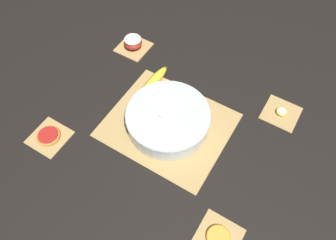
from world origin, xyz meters
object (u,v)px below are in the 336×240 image
object	(u,v)px
whole_banana	(153,82)
fruit_salad_bowl	(168,118)
apple_half	(133,43)
orange_slice_whole	(218,237)
banana_coin_single	(282,112)
grapefruit_slice	(49,136)

from	to	relation	value
whole_banana	fruit_salad_bowl	bearing A→B (deg)	-40.40
apple_half	orange_slice_whole	xyz separation A→B (m)	(0.64, -0.50, -0.02)
whole_banana	banana_coin_single	bearing A→B (deg)	16.28
orange_slice_whole	banana_coin_single	xyz separation A→B (m)	(0.00, 0.50, -0.00)
fruit_salad_bowl	grapefruit_slice	world-z (taller)	fruit_salad_bowl
banana_coin_single	grapefruit_slice	distance (m)	0.81
fruit_salad_bowl	apple_half	world-z (taller)	fruit_salad_bowl
fruit_salad_bowl	orange_slice_whole	bearing A→B (deg)	-38.35
apple_half	fruit_salad_bowl	bearing A→B (deg)	-38.22
whole_banana	orange_slice_whole	world-z (taller)	whole_banana
fruit_salad_bowl	orange_slice_whole	world-z (taller)	fruit_salad_bowl
orange_slice_whole	grapefruit_slice	world-z (taller)	grapefruit_slice
fruit_salad_bowl	apple_half	distance (m)	0.40
banana_coin_single	grapefruit_slice	bearing A→B (deg)	-141.71
apple_half	orange_slice_whole	size ratio (longest dim) A/B	1.06
apple_half	banana_coin_single	xyz separation A→B (m)	(0.64, 0.00, -0.02)
fruit_salad_bowl	banana_coin_single	size ratio (longest dim) A/B	7.48
whole_banana	banana_coin_single	world-z (taller)	whole_banana
whole_banana	orange_slice_whole	bearing A→B (deg)	-38.98
banana_coin_single	orange_slice_whole	bearing A→B (deg)	-90.00
whole_banana	grapefruit_slice	bearing A→B (deg)	-116.03
apple_half	grapefruit_slice	distance (m)	0.50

